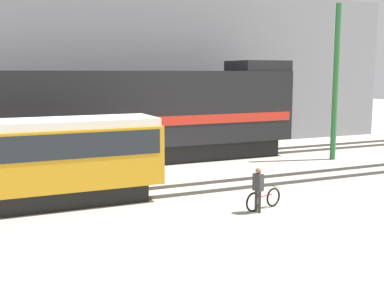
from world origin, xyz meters
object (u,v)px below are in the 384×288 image
object	(u,v)px
bicycle	(263,199)
utility_pole_center	(336,83)
streetcar	(31,158)
freight_locomotive	(133,115)
person	(258,186)

from	to	relation	value
bicycle	utility_pole_center	distance (m)	12.16
streetcar	utility_pole_center	bearing A→B (deg)	11.60
freight_locomotive	utility_pole_center	distance (m)	11.37
streetcar	bicycle	xyz separation A→B (m)	(7.59, -3.64, -1.48)
freight_locomotive	person	bearing A→B (deg)	-83.43
bicycle	utility_pole_center	world-z (taller)	utility_pole_center
freight_locomotive	bicycle	world-z (taller)	freight_locomotive
utility_pole_center	person	bearing A→B (deg)	-142.28
bicycle	utility_pole_center	xyz separation A→B (m)	(9.07, 7.06, 3.96)
utility_pole_center	bicycle	bearing A→B (deg)	-142.09
freight_locomotive	bicycle	xyz separation A→B (m)	(1.63, -10.49, -2.25)
streetcar	person	distance (m)	8.23
freight_locomotive	bicycle	distance (m)	10.85
streetcar	bicycle	distance (m)	8.55
streetcar	person	xyz separation A→B (m)	(7.20, -3.90, -0.87)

